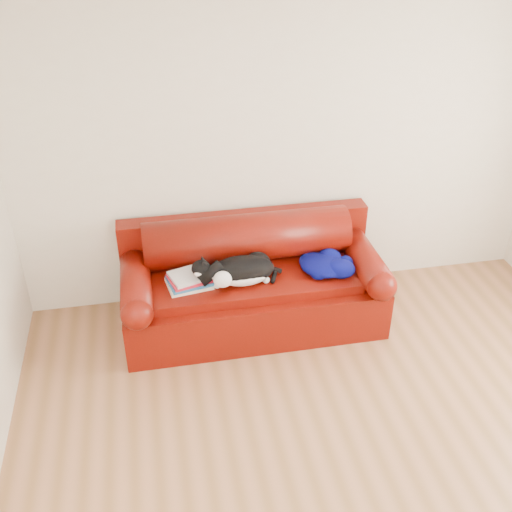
{
  "coord_description": "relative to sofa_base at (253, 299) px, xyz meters",
  "views": [
    {
      "loc": [
        -1.13,
        -2.47,
        3.17
      ],
      "look_at": [
        -0.39,
        1.35,
        0.74
      ],
      "focal_mm": 42.0,
      "sensor_mm": 36.0,
      "label": 1
    }
  ],
  "objects": [
    {
      "name": "ground",
      "position": [
        0.39,
        -1.49,
        -0.24
      ],
      "size": [
        4.5,
        4.5,
        0.0
      ],
      "primitive_type": "plane",
      "color": "brown",
      "rests_on": "ground"
    },
    {
      "name": "room_shell",
      "position": [
        0.51,
        -1.48,
        1.43
      ],
      "size": [
        4.52,
        4.02,
        2.61
      ],
      "color": "beige",
      "rests_on": "ground"
    },
    {
      "name": "sofa_base",
      "position": [
        0.0,
        0.0,
        0.0
      ],
      "size": [
        2.1,
        0.9,
        0.5
      ],
      "color": "#420802",
      "rests_on": "ground"
    },
    {
      "name": "sofa_back",
      "position": [
        -0.0,
        0.24,
        0.3
      ],
      "size": [
        2.1,
        1.01,
        0.88
      ],
      "color": "#420802",
      "rests_on": "ground"
    },
    {
      "name": "book_stack",
      "position": [
        -0.51,
        -0.08,
        0.31
      ],
      "size": [
        0.37,
        0.32,
        0.1
      ],
      "rotation": [
        0.0,
        0.0,
        0.23
      ],
      "color": "beige",
      "rests_on": "sofa_base"
    },
    {
      "name": "cat",
      "position": [
        -0.11,
        -0.12,
        0.36
      ],
      "size": [
        0.74,
        0.46,
        0.26
      ],
      "rotation": [
        0.0,
        0.0,
        0.41
      ],
      "color": "black",
      "rests_on": "sofa_base"
    },
    {
      "name": "blanket",
      "position": [
        0.59,
        -0.08,
        0.32
      ],
      "size": [
        0.49,
        0.48,
        0.14
      ],
      "rotation": [
        0.0,
        0.0,
        -0.33
      ],
      "color": "#020945",
      "rests_on": "sofa_base"
    }
  ]
}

